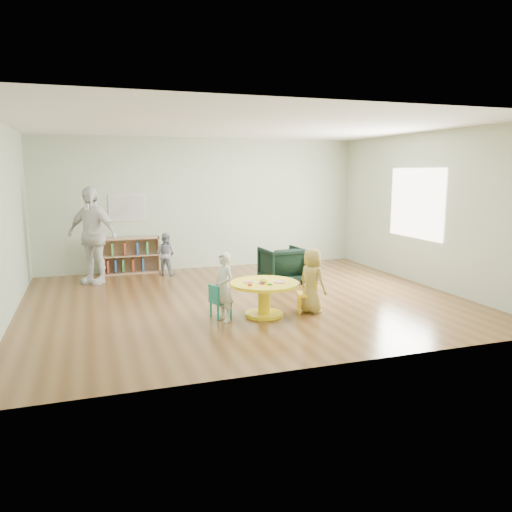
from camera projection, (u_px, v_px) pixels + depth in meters
The scene contains 11 objects.
room at pixel (245, 184), 7.92m from camera, with size 7.10×7.00×2.80m.
activity_table at pixel (264, 293), 7.27m from camera, with size 1.00×1.00×0.55m.
kid_chair_left at pixel (219, 300), 7.16m from camera, with size 0.33×0.33×0.50m.
kid_chair_right at pixel (310, 293), 7.49m from camera, with size 0.36×0.36×0.54m.
bookshelf at pixel (129, 256), 10.33m from camera, with size 1.20×0.30×0.75m.
alphabet_poster at pixel (127, 208), 10.29m from camera, with size 0.74×0.01×0.54m.
armchair at pixel (282, 265), 9.45m from camera, with size 0.73×0.75×0.68m, color black.
child_left at pixel (224, 287), 7.00m from camera, with size 0.36×0.23×0.98m, color silver.
child_right at pixel (312, 281), 7.41m from camera, with size 0.47×0.31×0.97m, color yellow.
toddler at pixel (166, 254), 10.13m from camera, with size 0.42×0.33×0.86m, color #1A2541.
adult_caretaker at pixel (92, 235), 9.32m from camera, with size 1.07×0.44×1.82m, color white.
Camera 1 is at (-2.39, -7.64, 2.09)m, focal length 35.00 mm.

